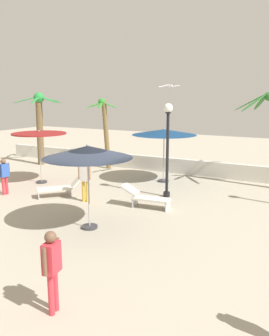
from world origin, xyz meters
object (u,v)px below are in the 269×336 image
(lounge_chair_1, at_px, (60,187))
(guest_1, at_px, (4,173))
(patio_umbrella_1, at_px, (88,152))
(patio_umbrella_2, at_px, (39,136))
(palm_tree_2, at_px, (105,124))
(lounge_chair_0, at_px, (145,197))
(patio_umbrella_0, at_px, (164,133))
(palm_tree_0, at_px, (40,120))
(guest_2, at_px, (52,264))
(guest_0, at_px, (85,177))
(seagull_0, at_px, (169,86))
(lamp_post_0, at_px, (168,140))

(lounge_chair_1, relative_size, guest_1, 1.14)
(patio_umbrella_1, bearing_deg, patio_umbrella_2, 145.90)
(palm_tree_2, xyz_separation_m, lounge_chair_0, (5.43, -5.53, -2.14))
(patio_umbrella_0, relative_size, palm_tree_0, 0.72)
(guest_1, relative_size, guest_2, 0.92)
(patio_umbrella_0, bearing_deg, guest_2, -76.92)
(palm_tree_0, distance_m, guest_0, 8.77)
(lounge_chair_1, bearing_deg, guest_2, -50.59)
(lounge_chair_1, distance_m, guest_2, 8.30)
(guest_0, bearing_deg, patio_umbrella_0, 73.36)
(patio_umbrella_2, xyz_separation_m, guest_2, (7.59, -7.76, -1.24))
(guest_0, distance_m, seagull_0, 6.09)
(palm_tree_2, height_order, lamp_post_0, palm_tree_2)
(lounge_chair_0, height_order, seagull_0, seagull_0)
(patio_umbrella_2, distance_m, lounge_chair_1, 3.30)
(lamp_post_0, bearing_deg, palm_tree_2, 145.58)
(patio_umbrella_0, relative_size, guest_0, 1.84)
(lamp_post_0, bearing_deg, guest_1, -153.96)
(lounge_chair_0, relative_size, guest_0, 1.13)
(palm_tree_2, bearing_deg, patio_umbrella_2, -99.03)
(lounge_chair_0, relative_size, seagull_0, 1.42)
(patio_umbrella_0, bearing_deg, palm_tree_2, 161.28)
(patio_umbrella_2, relative_size, lamp_post_0, 0.66)
(patio_umbrella_1, distance_m, lounge_chair_1, 4.52)
(patio_umbrella_2, distance_m, lamp_post_0, 6.32)
(palm_tree_0, bearing_deg, guest_0, -35.63)
(lamp_post_0, bearing_deg, patio_umbrella_0, 117.14)
(guest_1, bearing_deg, palm_tree_0, 120.05)
(patio_umbrella_2, distance_m, guest_0, 4.20)
(palm_tree_2, height_order, guest_1, palm_tree_2)
(lounge_chair_0, bearing_deg, patio_umbrella_2, 170.73)
(patio_umbrella_0, distance_m, lamp_post_0, 2.62)
(palm_tree_2, bearing_deg, lounge_chair_1, -74.62)
(palm_tree_2, distance_m, guest_2, 14.16)
(patio_umbrella_0, xyz_separation_m, lamp_post_0, (1.19, -2.33, -0.02))
(lounge_chair_0, xyz_separation_m, guest_1, (-6.05, -1.30, 0.53))
(patio_umbrella_0, xyz_separation_m, seagull_0, (0.14, 0.17, 2.17))
(palm_tree_2, relative_size, guest_2, 2.38)
(palm_tree_2, bearing_deg, lamp_post_0, -34.42)
(lamp_post_0, relative_size, lounge_chair_1, 2.18)
(patio_umbrella_0, bearing_deg, lamp_post_0, -62.86)
(palm_tree_2, xyz_separation_m, guest_0, (3.01, -6.02, -1.52))
(patio_umbrella_2, distance_m, palm_tree_0, 4.82)
(patio_umbrella_0, height_order, patio_umbrella_1, patio_umbrella_1)
(lamp_post_0, bearing_deg, guest_0, -139.12)
(guest_0, bearing_deg, seagull_0, 72.40)
(guest_0, bearing_deg, lamp_post_0, 40.88)
(patio_umbrella_2, height_order, lounge_chair_1, patio_umbrella_2)
(guest_1, bearing_deg, guest_0, 12.58)
(palm_tree_0, height_order, seagull_0, seagull_0)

